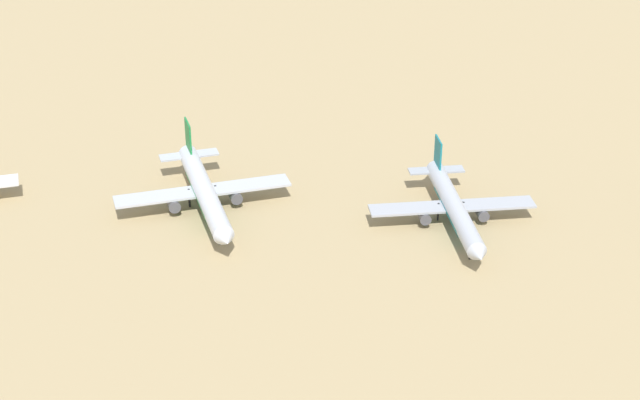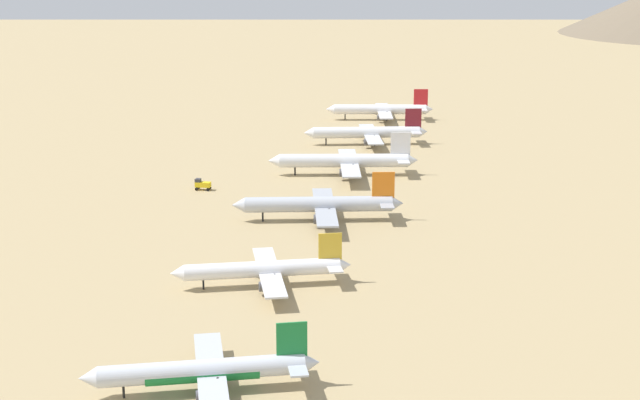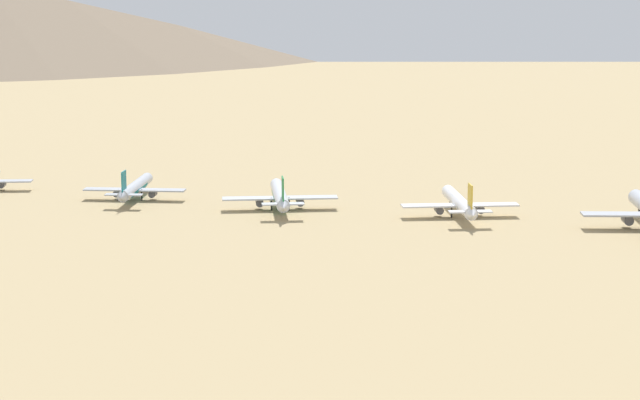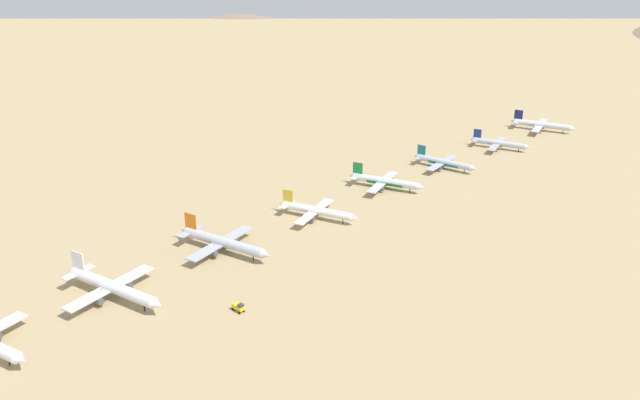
# 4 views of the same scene
# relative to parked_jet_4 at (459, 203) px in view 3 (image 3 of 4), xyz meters

# --- Properties ---
(ground_plane) EXTENTS (2664.63, 2664.63, 0.00)m
(ground_plane) POSITION_rel_parked_jet_4_xyz_m (-0.62, -1.44, -4.31)
(ground_plane) COLOR tan
(parked_jet_4) EXTENTS (44.17, 36.19, 12.81)m
(parked_jet_4) POSITION_rel_parked_jet_4_xyz_m (0.00, 0.00, 0.00)
(parked_jet_4) COLOR white
(parked_jet_4) RESTS_ON ground
(parked_jet_5) EXTENTS (44.59, 36.55, 12.94)m
(parked_jet_5) POSITION_rel_parked_jet_4_xyz_m (5.54, 56.29, -0.01)
(parked_jet_5) COLOR silver
(parked_jet_5) RESTS_ON ground
(parked_jet_6) EXTENTS (41.36, 33.54, 11.94)m
(parked_jet_6) POSITION_rel_parked_jet_4_xyz_m (16.17, 105.75, -0.34)
(parked_jet_6) COLOR #B2B7C1
(parked_jet_6) RESTS_ON ground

